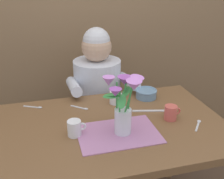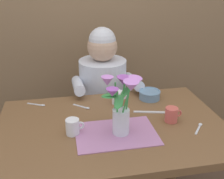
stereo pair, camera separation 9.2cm
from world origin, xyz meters
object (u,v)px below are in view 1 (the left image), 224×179
flower_vase (124,101)px  ceramic_bowl (146,93)px  coffee_cup (75,128)px  tea_cup (171,113)px  seated_person (98,104)px  ceramic_mug (115,97)px  dinner_knife (149,111)px

flower_vase → ceramic_bowl: flower_vase is taller
flower_vase → coffee_cup: (-0.24, 0.04, -0.13)m
ceramic_bowl → tea_cup: (0.03, -0.29, 0.01)m
seated_person → ceramic_bowl: 0.47m
ceramic_bowl → ceramic_mug: bearing=-172.6°
seated_person → ceramic_mug: (0.03, -0.37, 0.22)m
ceramic_mug → coffee_cup: same height
seated_person → tea_cup: 0.73m
flower_vase → ceramic_bowl: bearing=53.8°
ceramic_bowl → dinner_knife: ceramic_bowl is taller
flower_vase → ceramic_mug: bearing=81.1°
dinner_knife → ceramic_mug: bearing=150.1°
flower_vase → ceramic_mug: (0.05, 0.33, -0.13)m
flower_vase → tea_cup: 0.32m
seated_person → ceramic_mug: size_ratio=12.20×
seated_person → dinner_knife: 0.59m
seated_person → ceramic_bowl: bearing=-50.8°
ceramic_bowl → coffee_cup: 0.59m
flower_vase → tea_cup: bearing=12.3°
dinner_knife → tea_cup: (0.08, -0.12, 0.04)m
seated_person → flower_vase: size_ratio=3.71×
seated_person → tea_cup: seated_person is taller
dinner_knife → seated_person: bearing=123.7°
coffee_cup → ceramic_mug: bearing=45.3°
tea_cup → flower_vase: bearing=-167.7°
flower_vase → ceramic_bowl: size_ratio=2.25×
coffee_cup → flower_vase: bearing=-9.3°
ceramic_mug → coffee_cup: bearing=-134.7°
ceramic_bowl → coffee_cup: coffee_cup is taller
ceramic_bowl → flower_vase: bearing=-126.2°
flower_vase → dinner_knife: bearing=40.7°
flower_vase → coffee_cup: flower_vase is taller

